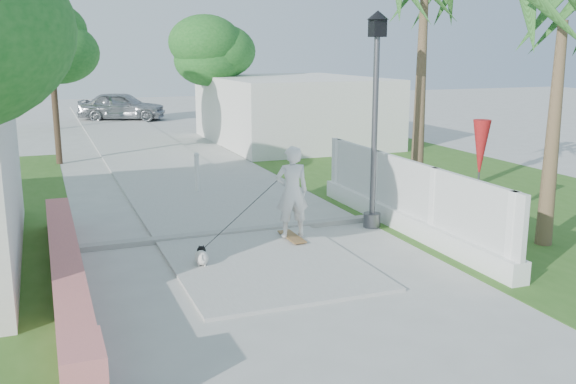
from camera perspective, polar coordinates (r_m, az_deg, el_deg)
name	(u,v)px	position (r m, az deg, el deg)	size (l,w,h in m)	color
ground	(378,368)	(7.94, 7.99, -15.25)	(90.00, 90.00, 0.00)	#B7B7B2
path_strip	(135,142)	(26.58, -13.46, 4.34)	(3.20, 36.00, 0.06)	#B7B7B2
curb	(234,232)	(13.11, -4.85, -3.58)	(6.50, 0.25, 0.10)	#999993
grass_right	(461,188)	(17.96, 15.16, 0.31)	(8.00, 20.00, 0.01)	#325E1D
pink_wall	(68,280)	(10.22, -18.98, -7.43)	(0.45, 8.20, 0.80)	#D4736C
lattice_fence	(405,205)	(13.44, 10.39, -1.16)	(0.35, 7.00, 1.50)	white
building_right	(292,110)	(26.01, 0.33, 7.32)	(6.00, 8.00, 2.60)	silver
street_lamp	(375,112)	(13.30, 7.74, 7.02)	(0.44, 0.44, 4.44)	#59595E
bollard	(197,172)	(16.80, -8.10, 1.81)	(0.14, 0.14, 1.09)	white
patio_umbrella	(480,150)	(13.61, 16.74, 3.58)	(0.36, 0.36, 2.30)	#59595E
tree_path_left	(51,45)	(22.08, -20.32, 12.17)	(3.40, 3.40, 5.23)	#4C3826
tree_path_right	(211,54)	(26.93, -6.90, 12.09)	(3.00, 3.00, 4.79)	#4C3826
tree_path_far	(50,46)	(32.08, -20.38, 12.06)	(3.20, 3.20, 5.17)	#4C3826
palm_far	(424,12)	(15.00, 11.98, 15.36)	(1.80, 1.80, 5.30)	brown
palm_near	(562,34)	(12.87, 23.18, 12.78)	(1.80, 1.80, 4.70)	brown
skateboarder	(255,207)	(11.92, -2.94, -1.38)	(2.36, 1.17, 1.89)	olive
dog	(202,257)	(11.21, -7.69, -5.71)	(0.31, 0.51, 0.36)	silver
parked_car	(122,106)	(35.11, -14.54, 7.41)	(1.78, 4.43, 1.51)	#9A9BA1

